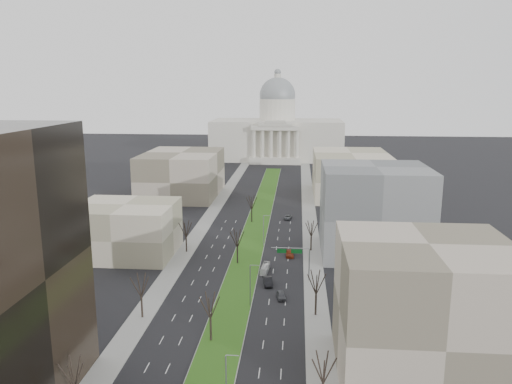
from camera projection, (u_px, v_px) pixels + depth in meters
The scene contains 28 objects.
ground at pixel (258, 222), 167.96m from camera, with size 600.00×600.00×0.00m, color black.
median at pixel (257, 223), 166.96m from camera, with size 8.00×222.03×0.20m.
sidewalk_left at pixel (191, 244), 145.03m from camera, with size 5.00×330.00×0.15m, color gray.
sidewalk_right at pixel (312, 247), 142.16m from camera, with size 5.00×330.00×0.15m, color gray.
capitol at pixel (277, 133), 310.26m from camera, with size 80.00×46.00×55.00m.
building_beige_left at pixel (126, 229), 135.10m from camera, with size 26.00×22.00×14.00m, color tan.
building_tan_right at pixel (424, 311), 77.21m from camera, with size 26.00×24.00×22.00m, color #786F5C.
building_grey_right at pixel (374, 210), 135.37m from camera, with size 28.00×26.00×24.00m, color slate.
building_far_left at pixel (182, 174), 207.91m from camera, with size 30.00×40.00×18.00m, color #786F5C.
building_far_right at pixel (350, 174), 207.03m from camera, with size 30.00×40.00×18.00m, color tan.
tree_left_near at pixel (74, 372), 68.62m from camera, with size 5.10×5.10×9.18m.
tree_left_mid at pixel (141, 285), 97.76m from camera, with size 5.40×5.40×9.72m.
tree_left_far at pixel (186, 228), 136.76m from camera, with size 5.28×5.28×9.50m.
tree_right_near at pixel (324, 367), 69.67m from camera, with size 5.16×5.16×9.29m.
tree_right_mid at pixel (316, 282), 98.80m from camera, with size 5.52×5.52×9.94m.
tree_right_far at pixel (311, 228), 137.90m from camera, with size 5.04×5.04×9.07m.
tree_median_a at pixel (210, 305), 88.72m from camera, with size 5.40×5.40×9.72m.
tree_median_b at pixel (237, 238), 127.69m from camera, with size 5.40×5.40×9.72m.
tree_median_c at pixel (252, 202), 166.66m from camera, with size 5.40×5.40×9.72m.
streetlamp_median_a at pixel (227, 383), 69.22m from camera, with size 1.90×0.20×9.16m.
streetlamp_median_b at pixel (250, 285), 103.32m from camera, with size 1.90×0.20×9.16m.
streetlamp_median_c at pixel (264, 230), 142.29m from camera, with size 1.90×0.20×9.16m.
mast_arm_signs at pixel (298, 256), 116.89m from camera, with size 9.12×0.24×8.09m.
car_grey_near at pixel (281, 295), 107.96m from camera, with size 1.77×4.40×1.50m, color #424449.
car_black at pixel (268, 281), 115.34m from camera, with size 1.82×5.23×1.72m, color black.
car_red at pixel (290, 253), 134.76m from camera, with size 2.14×5.25×1.52m, color maroon.
car_grey_far at pixel (288, 217), 171.96m from camera, with size 2.20×4.78×1.33m, color #505358.
box_van at pixel (265, 268), 123.28m from camera, with size 1.56×6.66×1.86m, color white.
Camera 1 is at (13.06, -41.52, 45.35)m, focal length 35.00 mm.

